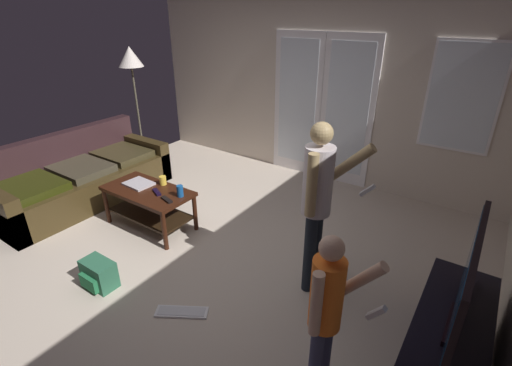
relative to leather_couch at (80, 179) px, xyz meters
name	(u,v)px	position (x,y,z in m)	size (l,w,h in m)	color
ground_plane	(199,252)	(2.09, -0.03, -0.29)	(5.47, 5.09, 0.02)	beige
wall_back_with_doors	(318,90)	(2.16, 2.48, 0.99)	(5.47, 0.09, 2.62)	beige
leather_couch	(80,179)	(0.00, 0.00, 0.00)	(0.96, 2.21, 0.84)	#382B15
coffee_table	(149,200)	(1.29, 0.04, 0.06)	(1.04, 0.53, 0.47)	black
tv_stand	(444,355)	(4.45, -0.22, -0.04)	(0.46, 1.43, 0.49)	black
flat_screen_tv	(465,286)	(4.45, -0.22, 0.54)	(0.08, 1.13, 0.66)	black
person_adult	(318,195)	(3.29, 0.19, 0.64)	(0.53, 0.47, 1.54)	#1C232C
person_child	(327,308)	(3.81, -0.75, 0.45)	(0.41, 0.33, 1.23)	#383B5A
floor_lamp	(131,63)	(-0.33, 1.32, 1.30)	(0.36, 0.36, 1.81)	#393423
backpack	(99,274)	(1.69, -0.93, -0.15)	(0.32, 0.23, 0.26)	#2B6145
loose_keyboard	(182,312)	(2.56, -0.76, -0.27)	(0.44, 0.34, 0.02)	white
laptop_closed	(139,184)	(1.11, 0.07, 0.20)	(0.31, 0.25, 0.03)	#B9B1B7
cup_near_edge	(163,180)	(1.34, 0.23, 0.24)	(0.08, 0.08, 0.10)	gold
cup_by_laptop	(180,191)	(1.72, 0.13, 0.25)	(0.07, 0.07, 0.13)	#164F92
tv_remote_black	(167,200)	(1.67, -0.02, 0.20)	(0.17, 0.05, 0.02)	black
dvd_remote_slim	(157,192)	(1.45, 0.04, 0.20)	(0.17, 0.05, 0.02)	black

